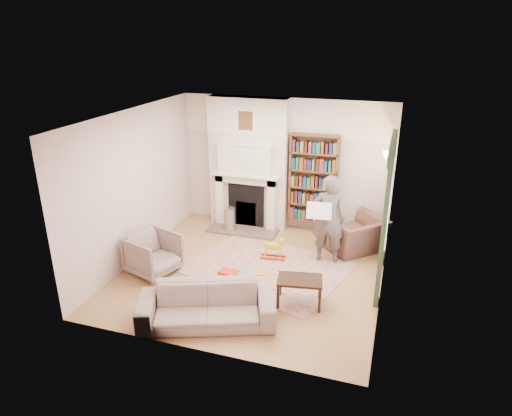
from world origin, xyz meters
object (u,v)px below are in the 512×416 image
(armchair_reading, at_px, (355,234))
(sofa, at_px, (207,306))
(armchair_left, at_px, (153,254))
(coffee_table, at_px, (299,291))
(rocking_horse, at_px, (273,249))
(bookcase, at_px, (313,179))
(paraffin_heater, at_px, (230,220))
(man_reading, at_px, (329,219))

(armchair_reading, distance_m, sofa, 3.58)
(armchair_reading, relative_size, sofa, 0.53)
(armchair_reading, bearing_deg, armchair_left, -13.66)
(sofa, height_order, coffee_table, sofa)
(rocking_horse, bearing_deg, bookcase, 67.48)
(coffee_table, relative_size, rocking_horse, 1.48)
(coffee_table, height_order, paraffin_heater, paraffin_heater)
(man_reading, xyz_separation_m, rocking_horse, (-0.97, -0.25, -0.64))
(armchair_left, distance_m, sofa, 1.88)
(man_reading, bearing_deg, armchair_reading, -134.11)
(armchair_left, distance_m, man_reading, 3.22)
(sofa, bearing_deg, armchair_left, 122.95)
(armchair_left, xyz_separation_m, paraffin_heater, (0.68, 2.04, -0.09))
(bookcase, xyz_separation_m, paraffin_heater, (-1.65, -0.60, -0.90))
(bookcase, distance_m, armchair_left, 3.61)
(bookcase, xyz_separation_m, armchair_reading, (1.00, -0.66, -0.83))
(armchair_left, xyz_separation_m, sofa, (1.52, -1.10, -0.07))
(bookcase, relative_size, coffee_table, 2.64)
(armchair_left, xyz_separation_m, man_reading, (2.87, 1.39, 0.48))
(armchair_reading, bearing_deg, sofa, 15.16)
(paraffin_heater, bearing_deg, armchair_reading, -1.12)
(armchair_left, height_order, man_reading, man_reading)
(bookcase, height_order, sofa, bookcase)
(bookcase, relative_size, rocking_horse, 3.91)
(bookcase, relative_size, man_reading, 1.09)
(bookcase, distance_m, rocking_horse, 1.84)
(armchair_left, height_order, paraffin_heater, armchair_left)
(bookcase, bearing_deg, rocking_horse, -105.82)
(rocking_horse, bearing_deg, armchair_left, -155.65)
(armchair_left, distance_m, paraffin_heater, 2.15)
(sofa, xyz_separation_m, rocking_horse, (0.38, 2.25, -0.08))
(man_reading, xyz_separation_m, paraffin_heater, (-2.19, 0.65, -0.57))
(sofa, xyz_separation_m, paraffin_heater, (-0.84, 3.15, -0.02))
(armchair_left, relative_size, sofa, 0.40)
(armchair_reading, relative_size, armchair_left, 1.31)
(armchair_reading, height_order, paraffin_heater, armchair_reading)
(bookcase, xyz_separation_m, sofa, (-0.81, -3.75, -0.88))
(armchair_reading, height_order, sofa, armchair_reading)
(rocking_horse, bearing_deg, armchair_reading, 24.12)
(paraffin_heater, relative_size, rocking_horse, 1.16)
(sofa, bearing_deg, paraffin_heater, 83.95)
(armchair_left, height_order, coffee_table, armchair_left)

